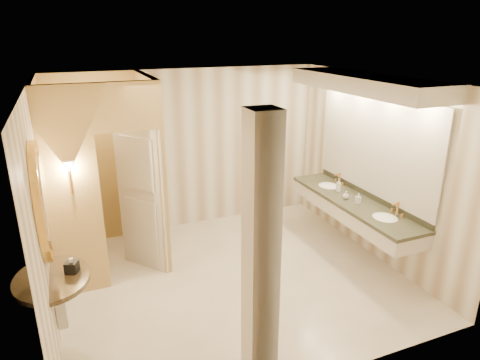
# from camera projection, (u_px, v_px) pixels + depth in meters

# --- Properties ---
(floor) EXTENTS (4.50, 4.50, 0.00)m
(floor) POSITION_uv_depth(u_px,v_px,m) (234.00, 279.00, 5.96)
(floor) COLOR white
(floor) RESTS_ON ground
(ceiling) EXTENTS (4.50, 4.50, 0.00)m
(ceiling) POSITION_uv_depth(u_px,v_px,m) (233.00, 81.00, 5.06)
(ceiling) COLOR white
(ceiling) RESTS_ON wall_back
(wall_back) EXTENTS (4.50, 0.02, 2.70)m
(wall_back) POSITION_uv_depth(u_px,v_px,m) (190.00, 150.00, 7.25)
(wall_back) COLOR silver
(wall_back) RESTS_ON floor
(wall_front) EXTENTS (4.50, 0.02, 2.70)m
(wall_front) POSITION_uv_depth(u_px,v_px,m) (317.00, 261.00, 3.76)
(wall_front) COLOR silver
(wall_front) RESTS_ON floor
(wall_left) EXTENTS (0.02, 4.00, 2.70)m
(wall_left) POSITION_uv_depth(u_px,v_px,m) (43.00, 215.00, 4.70)
(wall_left) COLOR silver
(wall_left) RESTS_ON floor
(wall_right) EXTENTS (0.02, 4.00, 2.70)m
(wall_right) POSITION_uv_depth(u_px,v_px,m) (375.00, 168.00, 6.32)
(wall_right) COLOR silver
(wall_right) RESTS_ON floor
(toilet_closet) EXTENTS (1.50, 1.55, 2.70)m
(toilet_closet) POSITION_uv_depth(u_px,v_px,m) (132.00, 174.00, 5.93)
(toilet_closet) COLOR tan
(toilet_closet) RESTS_ON floor
(wall_sconce) EXTENTS (0.14, 0.14, 0.42)m
(wall_sconce) POSITION_uv_depth(u_px,v_px,m) (69.00, 168.00, 5.06)
(wall_sconce) COLOR #C6853F
(wall_sconce) RESTS_ON toilet_closet
(vanity) EXTENTS (0.75, 2.71, 2.09)m
(vanity) POSITION_uv_depth(u_px,v_px,m) (361.00, 151.00, 6.14)
(vanity) COLOR beige
(vanity) RESTS_ON floor
(console_shelf) EXTENTS (0.94, 0.94, 1.92)m
(console_shelf) POSITION_uv_depth(u_px,v_px,m) (46.00, 236.00, 4.24)
(console_shelf) COLOR black
(console_shelf) RESTS_ON floor
(pillar) EXTENTS (0.27, 0.27, 2.70)m
(pillar) POSITION_uv_depth(u_px,v_px,m) (261.00, 260.00, 3.78)
(pillar) COLOR beige
(pillar) RESTS_ON floor
(tissue_box) EXTENTS (0.16, 0.16, 0.12)m
(tissue_box) POSITION_uv_depth(u_px,v_px,m) (72.00, 267.00, 4.46)
(tissue_box) COLOR black
(tissue_box) RESTS_ON console_shelf
(toilet) EXTENTS (0.53, 0.75, 0.69)m
(toilet) POSITION_uv_depth(u_px,v_px,m) (77.00, 233.00, 6.52)
(toilet) COLOR white
(toilet) RESTS_ON floor
(soap_bottle_a) EXTENTS (0.09, 0.09, 0.15)m
(soap_bottle_a) POSITION_uv_depth(u_px,v_px,m) (358.00, 198.00, 6.25)
(soap_bottle_a) COLOR beige
(soap_bottle_a) RESTS_ON vanity
(soap_bottle_b) EXTENTS (0.13, 0.13, 0.13)m
(soap_bottle_b) POSITION_uv_depth(u_px,v_px,m) (346.00, 195.00, 6.40)
(soap_bottle_b) COLOR silver
(soap_bottle_b) RESTS_ON vanity
(soap_bottle_c) EXTENTS (0.10, 0.10, 0.21)m
(soap_bottle_c) POSITION_uv_depth(u_px,v_px,m) (339.00, 185.00, 6.68)
(soap_bottle_c) COLOR #C6B28C
(soap_bottle_c) RESTS_ON vanity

